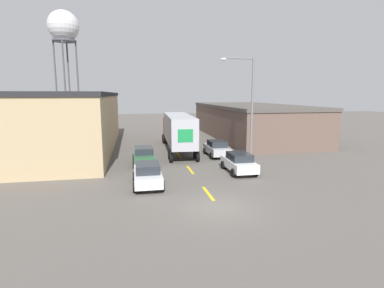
{
  "coord_description": "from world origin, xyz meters",
  "views": [
    {
      "loc": [
        -4.42,
        -14.95,
        6.07
      ],
      "look_at": [
        0.32,
        9.07,
        1.99
      ],
      "focal_mm": 28.0,
      "sensor_mm": 36.0,
      "label": 1
    }
  ],
  "objects_px": {
    "parked_car_right_near": "(239,162)",
    "parked_car_right_mid": "(217,148)",
    "semi_truck": "(177,129)",
    "parked_car_left_near": "(148,174)",
    "water_tower": "(63,28)",
    "street_lamp": "(249,102)",
    "parked_car_left_far": "(144,155)"
  },
  "relations": [
    {
      "from": "water_tower",
      "to": "street_lamp",
      "type": "distance_m",
      "value": 40.92
    },
    {
      "from": "semi_truck",
      "to": "parked_car_left_near",
      "type": "relative_size",
      "value": 3.39
    },
    {
      "from": "semi_truck",
      "to": "water_tower",
      "type": "distance_m",
      "value": 34.09
    },
    {
      "from": "semi_truck",
      "to": "parked_car_left_near",
      "type": "height_order",
      "value": "semi_truck"
    },
    {
      "from": "parked_car_left_near",
      "to": "street_lamp",
      "type": "distance_m",
      "value": 11.86
    },
    {
      "from": "parked_car_left_far",
      "to": "parked_car_right_near",
      "type": "xyz_separation_m",
      "value": [
        7.19,
        -4.16,
        0.0
      ]
    },
    {
      "from": "parked_car_right_near",
      "to": "parked_car_left_near",
      "type": "height_order",
      "value": "same"
    },
    {
      "from": "parked_car_right_near",
      "to": "semi_truck",
      "type": "bearing_deg",
      "value": 107.94
    },
    {
      "from": "water_tower",
      "to": "semi_truck",
      "type": "bearing_deg",
      "value": -58.26
    },
    {
      "from": "parked_car_left_far",
      "to": "street_lamp",
      "type": "distance_m",
      "value": 10.36
    },
    {
      "from": "water_tower",
      "to": "street_lamp",
      "type": "bearing_deg",
      "value": -56.59
    },
    {
      "from": "parked_car_left_far",
      "to": "street_lamp",
      "type": "bearing_deg",
      "value": -3.13
    },
    {
      "from": "parked_car_left_far",
      "to": "parked_car_left_near",
      "type": "distance_m",
      "value": 6.31
    },
    {
      "from": "parked_car_right_near",
      "to": "parked_car_left_near",
      "type": "distance_m",
      "value": 7.5
    },
    {
      "from": "parked_car_left_far",
      "to": "parked_car_right_mid",
      "type": "relative_size",
      "value": 1.0
    },
    {
      "from": "parked_car_right_near",
      "to": "parked_car_left_far",
      "type": "bearing_deg",
      "value": 149.93
    },
    {
      "from": "parked_car_right_mid",
      "to": "parked_car_left_near",
      "type": "bearing_deg",
      "value": -130.3
    },
    {
      "from": "parked_car_left_near",
      "to": "street_lamp",
      "type": "bearing_deg",
      "value": 31.98
    },
    {
      "from": "semi_truck",
      "to": "parked_car_right_near",
      "type": "distance_m",
      "value": 10.92
    },
    {
      "from": "parked_car_left_near",
      "to": "parked_car_right_mid",
      "type": "height_order",
      "value": "same"
    },
    {
      "from": "parked_car_right_near",
      "to": "water_tower",
      "type": "bearing_deg",
      "value": 118.15
    },
    {
      "from": "semi_truck",
      "to": "parked_car_left_near",
      "type": "distance_m",
      "value": 13.11
    },
    {
      "from": "parked_car_left_near",
      "to": "street_lamp",
      "type": "xyz_separation_m",
      "value": [
        9.29,
        5.8,
        4.55
      ]
    },
    {
      "from": "semi_truck",
      "to": "parked_car_right_mid",
      "type": "relative_size",
      "value": 3.39
    },
    {
      "from": "semi_truck",
      "to": "parked_car_right_near",
      "type": "bearing_deg",
      "value": -69.59
    },
    {
      "from": "parked_car_right_mid",
      "to": "water_tower",
      "type": "height_order",
      "value": "water_tower"
    },
    {
      "from": "semi_truck",
      "to": "water_tower",
      "type": "xyz_separation_m",
      "value": [
        -16.09,
        26.01,
        15.06
      ]
    },
    {
      "from": "parked_car_right_near",
      "to": "parked_car_right_mid",
      "type": "relative_size",
      "value": 1.0
    },
    {
      "from": "parked_car_left_far",
      "to": "street_lamp",
      "type": "xyz_separation_m",
      "value": [
        9.29,
        -0.51,
        4.55
      ]
    },
    {
      "from": "parked_car_right_mid",
      "to": "water_tower",
      "type": "distance_m",
      "value": 39.38
    },
    {
      "from": "parked_car_right_mid",
      "to": "parked_car_right_near",
      "type": "bearing_deg",
      "value": -90.0
    },
    {
      "from": "parked_car_left_near",
      "to": "parked_car_right_mid",
      "type": "relative_size",
      "value": 1.0
    }
  ]
}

